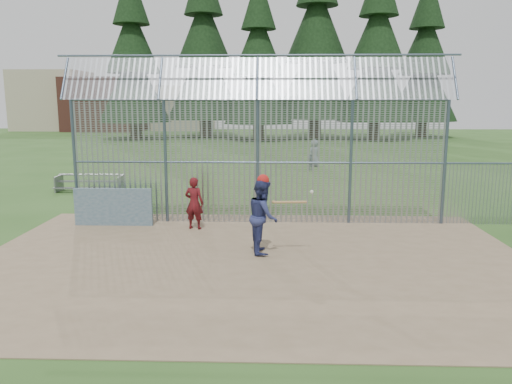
{
  "coord_description": "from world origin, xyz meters",
  "views": [
    {
      "loc": [
        0.49,
        -12.53,
        3.96
      ],
      "look_at": [
        0.0,
        2.0,
        1.3
      ],
      "focal_mm": 35.0,
      "sensor_mm": 36.0,
      "label": 1
    }
  ],
  "objects_px": {
    "onlooker": "(194,203)",
    "bleacher": "(90,182)",
    "batter": "(263,216)",
    "dugout_wall": "(113,207)",
    "trash_can": "(260,198)"
  },
  "relations": [
    {
      "from": "dugout_wall",
      "to": "batter",
      "type": "xyz_separation_m",
      "value": [
        4.84,
        -2.75,
        0.37
      ]
    },
    {
      "from": "batter",
      "to": "onlooker",
      "type": "xyz_separation_m",
      "value": [
        -2.18,
        2.4,
        -0.16
      ]
    },
    {
      "from": "dugout_wall",
      "to": "trash_can",
      "type": "xyz_separation_m",
      "value": [
        4.62,
        2.84,
        -0.24
      ]
    },
    {
      "from": "onlooker",
      "to": "bleacher",
      "type": "relative_size",
      "value": 0.54
    },
    {
      "from": "onlooker",
      "to": "trash_can",
      "type": "bearing_deg",
      "value": -109.39
    },
    {
      "from": "dugout_wall",
      "to": "onlooker",
      "type": "distance_m",
      "value": 2.69
    },
    {
      "from": "batter",
      "to": "trash_can",
      "type": "relative_size",
      "value": 2.37
    },
    {
      "from": "batter",
      "to": "trash_can",
      "type": "distance_m",
      "value": 5.62
    },
    {
      "from": "onlooker",
      "to": "bleacher",
      "type": "bearing_deg",
      "value": -36.53
    },
    {
      "from": "dugout_wall",
      "to": "bleacher",
      "type": "relative_size",
      "value": 0.83
    },
    {
      "from": "batter",
      "to": "dugout_wall",
      "type": "bearing_deg",
      "value": 54.97
    },
    {
      "from": "trash_can",
      "to": "bleacher",
      "type": "height_order",
      "value": "trash_can"
    },
    {
      "from": "dugout_wall",
      "to": "batter",
      "type": "bearing_deg",
      "value": -29.55
    },
    {
      "from": "batter",
      "to": "onlooker",
      "type": "distance_m",
      "value": 3.25
    },
    {
      "from": "onlooker",
      "to": "batter",
      "type": "bearing_deg",
      "value": 144.59
    }
  ]
}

